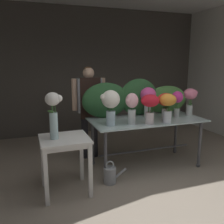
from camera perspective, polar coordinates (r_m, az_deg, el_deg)
name	(u,v)px	position (r m, az deg, el deg)	size (l,w,h in m)	color
ground_plane	(114,158)	(4.58, 0.43, -10.61)	(8.48, 8.48, 0.00)	gray
wall_back	(87,72)	(6.09, -5.87, 9.29)	(5.92, 0.12, 2.98)	#4C4742
display_table_glass	(146,126)	(4.09, 7.91, -3.35)	(1.84, 0.89, 0.82)	#ABC2C4
side_table_white	(65,146)	(3.32, -10.91, -7.74)	(0.63, 0.59, 0.76)	white
florist	(89,103)	(4.37, -5.33, 2.17)	(0.60, 0.24, 1.65)	#232328
foliage_backdrop	(137,99)	(4.27, 5.75, 3.06)	(1.97, 0.25, 0.63)	#28562D
vase_ivory_ranunculus	(111,104)	(3.56, -0.33, 1.98)	(0.30, 0.27, 0.52)	silver
vase_sunset_anemones	(168,105)	(3.79, 12.80, 1.67)	(0.25, 0.25, 0.45)	silver
vase_crimson_stock	(150,105)	(3.69, 8.77, 1.61)	(0.28, 0.27, 0.45)	silver
vase_fuchsia_carnations	(148,98)	(4.15, 8.33, 3.15)	(0.26, 0.26, 0.50)	silver
vase_scarlet_roses	(166,102)	(4.05, 12.41, 2.26)	(0.31, 0.27, 0.43)	silver
vase_magenta_snapdragons	(177,100)	(4.25, 14.87, 2.63)	(0.19, 0.19, 0.44)	silver
vase_blush_dahlias	(132,106)	(3.64, 4.62, 1.34)	(0.20, 0.19, 0.47)	silver
vase_rosy_hydrangea	(190,98)	(4.43, 17.72, 3.22)	(0.25, 0.22, 0.47)	silver
vase_white_roses_tall	(54,111)	(3.18, -13.40, 0.11)	(0.21, 0.19, 0.60)	silver
watering_can	(110,175)	(3.68, -0.43, -14.37)	(0.35, 0.18, 0.34)	#999EA3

